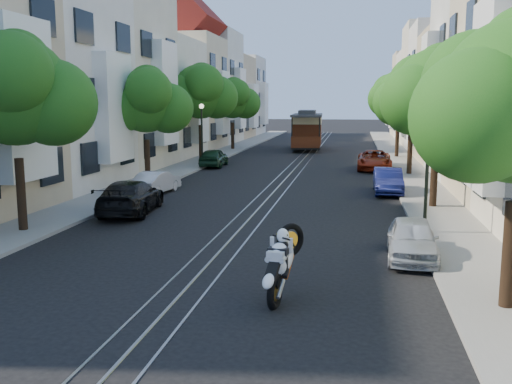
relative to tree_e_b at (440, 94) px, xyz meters
The scene contains 26 objects.
ground 20.91m from the tree_e_b, 110.89° to the left, with size 200.00×200.00×0.00m, color black.
sidewalk_east 19.59m from the tree_e_b, 90.03° to the left, with size 2.50×80.00×0.12m, color gray.
sidewalk_west 24.38m from the tree_e_b, 127.33° to the left, with size 2.50×80.00×0.12m, color gray.
rail_left 21.10m from the tree_e_b, 112.32° to the left, with size 0.06×80.00×0.02m, color gray.
rail_slot 20.90m from the tree_e_b, 110.89° to the left, with size 0.06×80.00×0.02m, color gray.
rail_right 20.72m from the tree_e_b, 109.43° to the left, with size 0.06×80.00×0.02m, color gray.
lane_line 20.91m from the tree_e_b, 110.89° to the left, with size 0.08×80.00×0.01m, color tan.
townhouses_east 19.50m from the tree_e_b, 76.32° to the left, with size 7.75×72.00×12.00m.
townhouses_west 26.92m from the tree_e_b, 135.29° to the left, with size 7.75×72.00×11.76m.
tree_e_b is the anchor object (origin of this frame).
tree_e_c 11.00m from the tree_e_b, 90.00° to the left, with size 4.84×3.99×6.52m.
tree_e_d 22.00m from the tree_e_b, 90.00° to the left, with size 5.01×4.16×6.85m.
tree_w_a 16.01m from the tree_e_b, 154.08° to the right, with size 4.93×4.08×6.68m.
tree_w_b 15.25m from the tree_e_b, 160.85° to the left, with size 4.72×3.87×6.27m.
tree_w_c 21.53m from the tree_e_b, 131.99° to the left, with size 5.13×4.28×7.09m.
tree_w_d 30.60m from the tree_e_b, 118.07° to the left, with size 4.84×3.99×6.52m.
lamp_east 5.41m from the tree_e_b, 100.93° to the right, with size 0.32×0.32×4.16m.
lamp_west 18.90m from the tree_e_b, 136.15° to the left, with size 0.32×0.32×4.16m.
sportbike_rider 13.55m from the tree_e_b, 112.18° to the right, with size 0.76×2.09×1.69m.
cable_car 30.02m from the tree_e_b, 105.05° to the left, with size 3.12×8.74×3.31m.
parked_car_e_near 9.21m from the tree_e_b, 101.65° to the right, with size 1.38×3.44×1.17m, color #AAB0B6.
parked_car_e_mid 5.86m from the tree_e_b, 114.18° to the left, with size 1.31×3.76×1.24m, color #0D1345.
parked_car_e_far 14.22m from the tree_e_b, 98.70° to the left, with size 2.14×4.65×1.29m, color maroon.
parked_car_w_near 13.18m from the tree_e_b, 165.93° to the right, with size 1.88×4.62×1.34m, color black.
parked_car_w_mid 13.67m from the tree_e_b, behind, with size 1.16×3.32×1.09m, color silver.
parked_car_w_far 19.07m from the tree_e_b, 133.67° to the left, with size 1.50×3.74×1.27m, color #14321E.
Camera 1 is at (3.92, -15.42, 4.46)m, focal length 40.00 mm.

